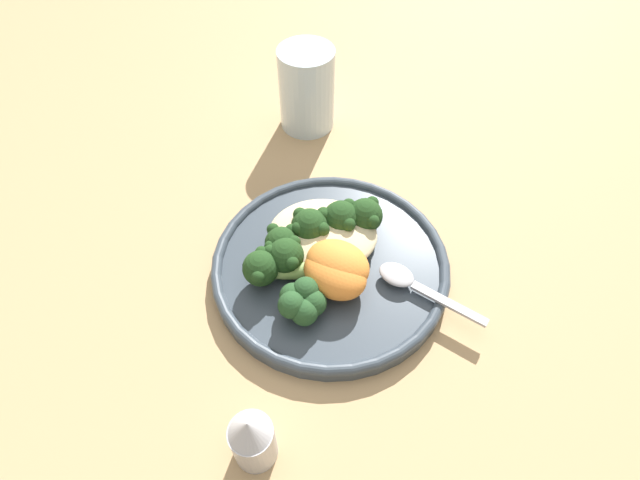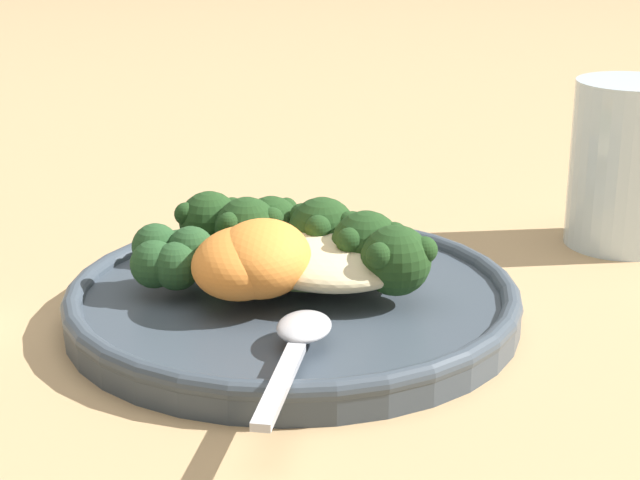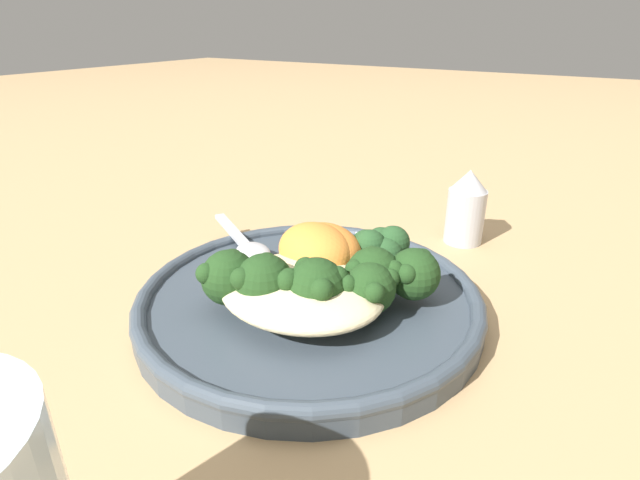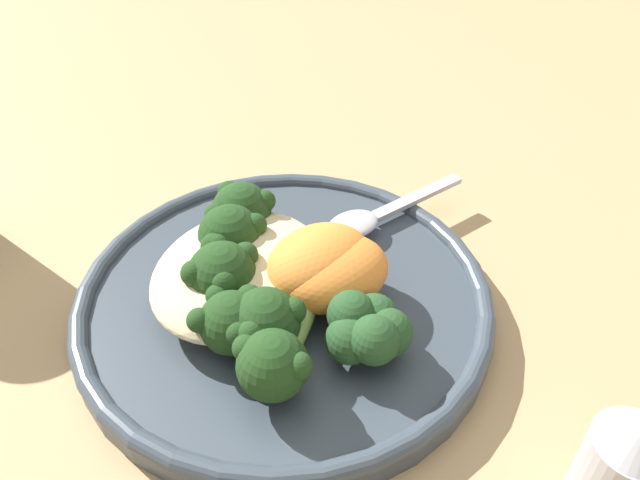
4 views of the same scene
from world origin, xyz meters
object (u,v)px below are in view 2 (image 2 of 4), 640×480
object	(u,v)px
quinoa_mound	(324,249)
broccoli_stalk_5	(250,236)
broccoli_stalk_1	(351,251)
kale_tuft	(171,256)
broccoli_stalk_4	(271,230)
sweet_potato_chunk_1	(244,262)
broccoli_stalk_2	(318,249)
spoon	(299,339)
broccoli_stalk_3	(319,234)
broccoli_stalk_0	(378,263)
broccoli_stalk_6	(221,233)
plate	(293,300)
sweet_potato_chunk_0	(262,258)
water_glass	(626,164)

from	to	relation	value
quinoa_mound	broccoli_stalk_5	bearing A→B (deg)	-123.07
quinoa_mound	broccoli_stalk_1	size ratio (longest dim) A/B	1.23
kale_tuft	quinoa_mound	bearing A→B (deg)	81.89
broccoli_stalk_4	sweet_potato_chunk_1	xyz separation A→B (m)	(0.05, -0.03, 0.00)
broccoli_stalk_2	spoon	bearing A→B (deg)	-142.73
broccoli_stalk_3	broccoli_stalk_5	xyz separation A→B (m)	(-0.02, -0.04, -0.00)
broccoli_stalk_2	broccoli_stalk_3	bearing A→B (deg)	38.63
spoon	broccoli_stalk_0	bearing A→B (deg)	158.65
broccoli_stalk_2	broccoli_stalk_6	bearing A→B (deg)	111.25
broccoli_stalk_0	broccoli_stalk_5	bearing A→B (deg)	151.21
broccoli_stalk_2	spoon	world-z (taller)	broccoli_stalk_2
plate	kale_tuft	distance (m)	0.07
sweet_potato_chunk_1	broccoli_stalk_2	bearing A→B (deg)	109.35
broccoli_stalk_5	spoon	distance (m)	0.12
broccoli_stalk_4	spoon	xyz separation A→B (m)	(0.13, -0.03, -0.01)
broccoli_stalk_4	kale_tuft	bearing A→B (deg)	128.60
broccoli_stalk_2	kale_tuft	xyz separation A→B (m)	(-0.01, -0.08, 0.00)
quinoa_mound	spoon	xyz separation A→B (m)	(0.10, -0.05, -0.01)
quinoa_mound	broccoli_stalk_4	distance (m)	0.04
plate	broccoli_stalk_5	world-z (taller)	broccoli_stalk_5
plate	broccoli_stalk_2	world-z (taller)	broccoli_stalk_2
broccoli_stalk_0	broccoli_stalk_6	distance (m)	0.11
broccoli_stalk_3	broccoli_stalk_5	bearing A→B (deg)	122.60
quinoa_mound	broccoli_stalk_4	size ratio (longest dim) A/B	1.43
broccoli_stalk_3	sweet_potato_chunk_0	bearing A→B (deg)	179.55
broccoli_stalk_5	water_glass	size ratio (longest dim) A/B	0.91
broccoli_stalk_2	water_glass	world-z (taller)	water_glass
broccoli_stalk_4	water_glass	world-z (taller)	water_glass
plate	sweet_potato_chunk_1	bearing A→B (deg)	-80.38
broccoli_stalk_2	broccoli_stalk_6	xyz separation A→B (m)	(-0.04, -0.05, 0.00)
plate	quinoa_mound	xyz separation A→B (m)	(-0.01, 0.02, 0.02)
broccoli_stalk_1	kale_tuft	distance (m)	0.10
plate	broccoli_stalk_0	xyz separation A→B (m)	(0.03, 0.04, 0.03)
broccoli_stalk_5	sweet_potato_chunk_1	xyz separation A→B (m)	(0.04, -0.02, 0.00)
broccoli_stalk_5	spoon	size ratio (longest dim) A/B	0.92
broccoli_stalk_1	broccoli_stalk_4	size ratio (longest dim) A/B	1.17
broccoli_stalk_0	broccoli_stalk_5	xyz separation A→B (m)	(-0.07, -0.05, -0.00)
broccoli_stalk_5	sweet_potato_chunk_1	distance (m)	0.05
broccoli_stalk_3	broccoli_stalk_5	size ratio (longest dim) A/B	0.72
broccoli_stalk_1	broccoli_stalk_3	xyz separation A→B (m)	(-0.03, -0.01, 0.00)
sweet_potato_chunk_0	spoon	distance (m)	0.08
water_glass	broccoli_stalk_0	bearing A→B (deg)	-71.49
plate	broccoli_stalk_5	xyz separation A→B (m)	(-0.04, -0.01, 0.03)
broccoli_stalk_3	broccoli_stalk_6	world-z (taller)	broccoli_stalk_3
broccoli_stalk_0	spoon	xyz separation A→B (m)	(0.05, -0.07, -0.01)
sweet_potato_chunk_1	broccoli_stalk_3	bearing A→B (deg)	116.11
broccoli_stalk_1	kale_tuft	world-z (taller)	broccoli_stalk_1
broccoli_stalk_4	broccoli_stalk_5	world-z (taller)	broccoli_stalk_5
plate	quinoa_mound	world-z (taller)	quinoa_mound
quinoa_mound	broccoli_stalk_2	distance (m)	0.00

